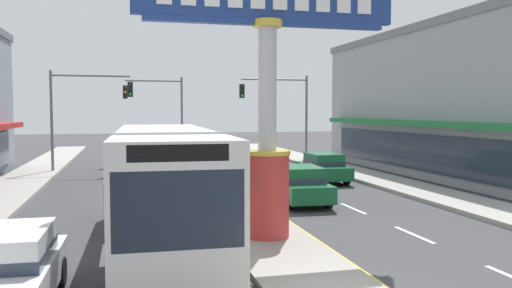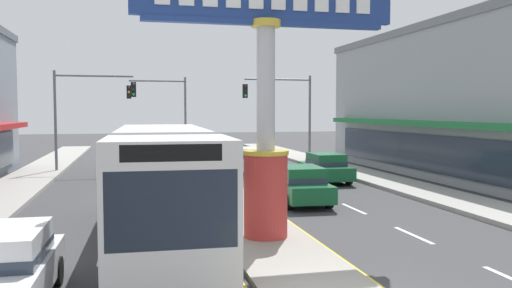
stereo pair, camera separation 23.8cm
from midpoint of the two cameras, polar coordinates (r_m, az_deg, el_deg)
median_strip at (r=27.80m, az=-5.30°, el=-4.03°), size 2.51×52.00×0.14m
sidewalk_left at (r=26.12m, az=-25.19°, el=-4.82°), size 2.74×60.00×0.18m
sidewalk_right at (r=28.69m, az=13.89°, el=-3.84°), size 2.74×60.00×0.18m
lane_markings at (r=26.48m, az=-4.89°, el=-4.55°), size 9.25×52.00×0.01m
district_sign at (r=14.93m, az=1.54°, el=4.06°), size 7.57×1.33×7.57m
storefront_right at (r=33.31m, az=22.96°, el=4.33°), size 9.05×23.56×8.68m
traffic_light_left_side at (r=33.44m, az=-17.94°, el=4.28°), size 4.86×0.46×6.20m
traffic_light_right_side at (r=35.80m, az=3.44°, el=4.40°), size 4.86×0.46×6.20m
traffic_light_median_far at (r=38.02m, az=-9.81°, el=4.23°), size 4.20×0.46×6.20m
suv_near_right_lane at (r=30.84m, az=-11.56°, el=-1.62°), size 2.07×4.65×1.90m
sedan_far_right_lane at (r=11.20m, az=-25.66°, el=-12.24°), size 1.90×4.33×1.53m
sedan_near_left_lane at (r=21.41m, az=5.16°, el=-4.40°), size 1.99×4.37×1.53m
sedan_mid_left_lane at (r=27.93m, az=7.82°, el=-2.53°), size 1.88×4.32×1.53m
sedan_far_left_oncoming at (r=31.92m, az=-1.08°, el=-1.72°), size 1.89×4.33×1.53m
bus_kerb_right at (r=14.72m, az=-9.64°, el=-3.87°), size 2.84×11.27×3.26m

